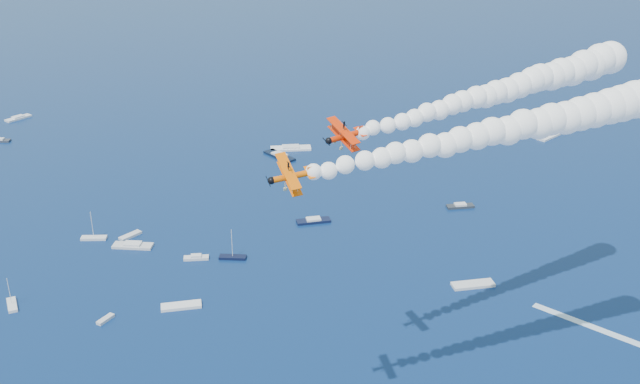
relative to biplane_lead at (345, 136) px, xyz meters
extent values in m
cube|color=white|center=(100.46, 135.41, -54.16)|extent=(10.93, 9.13, 0.70)
cube|color=#282D36|center=(49.46, 82.06, -54.16)|extent=(8.13, 2.72, 0.70)
cube|color=silver|center=(-98.71, 184.91, -54.16)|extent=(9.54, 9.47, 0.70)
cube|color=white|center=(4.71, 136.67, -54.16)|extent=(14.46, 5.15, 0.70)
cube|color=silver|center=(38.85, 39.05, -54.16)|extent=(10.54, 3.83, 0.70)
cube|color=black|center=(-18.27, 60.62, -54.16)|extent=(7.27, 3.59, 0.70)
cube|color=silver|center=(-47.39, 36.25, -54.16)|extent=(3.85, 4.36, 0.70)
cube|color=silver|center=(-55.25, 76.54, -54.16)|extent=(7.07, 2.97, 0.70)
cube|color=black|center=(0.10, 130.01, -54.16)|extent=(10.57, 13.25, 0.70)
cube|color=silver|center=(-44.39, 70.55, -54.16)|extent=(11.05, 5.69, 0.70)
cube|color=black|center=(5.13, 78.48, -54.16)|extent=(9.83, 3.83, 0.70)
cube|color=white|center=(-30.77, 39.41, -54.16)|extent=(9.38, 3.51, 0.70)
cube|color=silver|center=(-69.47, 45.21, -54.16)|extent=(3.76, 6.55, 0.70)
cube|color=silver|center=(-27.60, 61.57, -54.16)|extent=(6.49, 2.32, 0.70)
cube|color=silver|center=(-45.59, 76.63, -54.16)|extent=(6.16, 5.81, 0.70)
cube|color=white|center=(62.88, 14.89, -54.48)|extent=(26.97, 29.53, 0.04)
camera|label=1|loc=(-19.22, -108.30, 40.09)|focal=41.65mm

